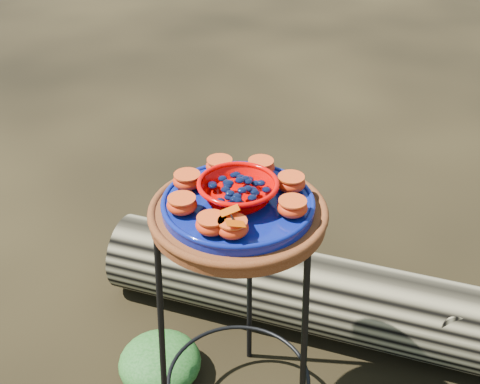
# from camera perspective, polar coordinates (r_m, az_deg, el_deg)

# --- Properties ---
(plant_stand) EXTENTS (0.44, 0.44, 0.70)m
(plant_stand) POSITION_cam_1_polar(r_m,az_deg,el_deg) (1.63, -0.16, -12.75)
(plant_stand) COLOR black
(plant_stand) RESTS_ON ground
(terracotta_saucer) EXTENTS (0.41, 0.41, 0.03)m
(terracotta_saucer) POSITION_cam_1_polar(r_m,az_deg,el_deg) (1.40, -0.19, -2.17)
(terracotta_saucer) COLOR #571C07
(terracotta_saucer) RESTS_ON plant_stand
(cobalt_plate) EXTENTS (0.35, 0.35, 0.02)m
(cobalt_plate) POSITION_cam_1_polar(r_m,az_deg,el_deg) (1.38, -0.19, -1.21)
(cobalt_plate) COLOR navy
(cobalt_plate) RESTS_ON terracotta_saucer
(red_bowl) EXTENTS (0.18, 0.18, 0.05)m
(red_bowl) POSITION_cam_1_polar(r_m,az_deg,el_deg) (1.36, -0.19, 0.04)
(red_bowl) COLOR #D70200
(red_bowl) RESTS_ON cobalt_plate
(glass_gems) EXTENTS (0.14, 0.14, 0.02)m
(glass_gems) POSITION_cam_1_polar(r_m,az_deg,el_deg) (1.34, -0.19, 1.34)
(glass_gems) COLOR black
(glass_gems) RESTS_ON red_bowl
(orange_half_0) EXTENTS (0.07, 0.07, 0.04)m
(orange_half_0) POSITION_cam_1_polar(r_m,az_deg,el_deg) (1.26, -0.71, -3.42)
(orange_half_0) COLOR #AE2F09
(orange_half_0) RESTS_ON cobalt_plate
(orange_half_1) EXTENTS (0.07, 0.07, 0.04)m
(orange_half_1) POSITION_cam_1_polar(r_m,az_deg,el_deg) (1.32, 4.98, -1.46)
(orange_half_1) COLOR #AE2F09
(orange_half_1) RESTS_ON cobalt_plate
(orange_half_2) EXTENTS (0.07, 0.07, 0.04)m
(orange_half_2) POSITION_cam_1_polar(r_m,az_deg,el_deg) (1.41, 4.86, 0.85)
(orange_half_2) COLOR #AE2F09
(orange_half_2) RESTS_ON cobalt_plate
(orange_half_3) EXTENTS (0.07, 0.07, 0.04)m
(orange_half_3) POSITION_cam_1_polar(r_m,az_deg,el_deg) (1.47, 1.99, 2.39)
(orange_half_3) COLOR #AE2F09
(orange_half_3) RESTS_ON cobalt_plate
(orange_half_4) EXTENTS (0.07, 0.07, 0.04)m
(orange_half_4) POSITION_cam_1_polar(r_m,az_deg,el_deg) (1.47, -1.94, 2.48)
(orange_half_4) COLOR #AE2F09
(orange_half_4) RESTS_ON cobalt_plate
(orange_half_5) EXTENTS (0.07, 0.07, 0.04)m
(orange_half_5) POSITION_cam_1_polar(r_m,az_deg,el_deg) (1.42, -5.02, 1.07)
(orange_half_5) COLOR #AE2F09
(orange_half_5) RESTS_ON cobalt_plate
(orange_half_6) EXTENTS (0.07, 0.07, 0.04)m
(orange_half_6) POSITION_cam_1_polar(r_m,az_deg,el_deg) (1.33, -5.52, -1.21)
(orange_half_6) COLOR #AE2F09
(orange_half_6) RESTS_ON cobalt_plate
(orange_half_7) EXTENTS (0.07, 0.07, 0.04)m
(orange_half_7) POSITION_cam_1_polar(r_m,az_deg,el_deg) (1.27, -2.72, -3.10)
(orange_half_7) COLOR #AE2F09
(orange_half_7) RESTS_ON cobalt_plate
(butterfly) EXTENTS (0.10, 0.08, 0.02)m
(butterfly) POSITION_cam_1_polar(r_m,az_deg,el_deg) (1.24, -0.72, -2.44)
(butterfly) COLOR #C83F00
(butterfly) RESTS_ON orange_half_0
(driftwood_log) EXTENTS (1.49, 0.62, 0.27)m
(driftwood_log) POSITION_cam_1_polar(r_m,az_deg,el_deg) (2.06, 7.27, -9.54)
(driftwood_log) COLOR black
(driftwood_log) RESTS_ON ground
(foliage_left) EXTENTS (0.26, 0.26, 0.13)m
(foliage_left) POSITION_cam_1_polar(r_m,az_deg,el_deg) (1.95, -7.61, -15.62)
(foliage_left) COLOR #0E410D
(foliage_left) RESTS_ON ground
(foliage_back) EXTENTS (0.35, 0.35, 0.18)m
(foliage_back) POSITION_cam_1_polar(r_m,az_deg,el_deg) (2.27, -1.78, -6.27)
(foliage_back) COLOR #0E410D
(foliage_back) RESTS_ON ground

